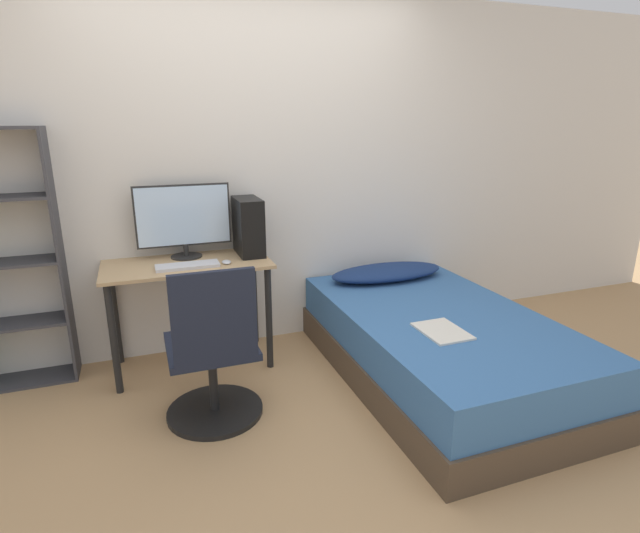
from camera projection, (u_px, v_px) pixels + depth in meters
name	position (u px, v px, depth m)	size (l,w,h in m)	color
ground_plane	(319.00, 442.00, 2.63)	(14.00, 14.00, 0.00)	tan
wall_back	(250.00, 176.00, 3.54)	(8.00, 0.05, 2.50)	silver
desk	(188.00, 281.00, 3.29)	(1.07, 0.53, 0.73)	tan
office_chair	(213.00, 363.00, 2.74)	(0.55, 0.55, 0.92)	black
bed	(438.00, 345.00, 3.24)	(1.19, 2.00, 0.45)	#4C3D2D
pillow	(387.00, 272.00, 3.82)	(0.90, 0.36, 0.11)	navy
magazine	(442.00, 331.00, 2.88)	(0.24, 0.32, 0.01)	silver
monitor	(184.00, 219.00, 3.32)	(0.62, 0.21, 0.49)	black
keyboard	(188.00, 266.00, 3.16)	(0.39, 0.14, 0.02)	silver
pc_tower	(248.00, 226.00, 3.42)	(0.16, 0.33, 0.39)	black
mouse	(226.00, 262.00, 3.24)	(0.06, 0.09, 0.02)	silver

